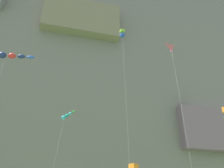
% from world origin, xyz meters
% --- Properties ---
extents(cliff_face, '(180.00, 32.46, 81.20)m').
position_xyz_m(cliff_face, '(0.01, 59.34, 40.59)').
color(cliff_face, slate).
rests_on(cliff_face, ground).
extents(kite_windsock_near_cliff, '(3.22, 5.91, 16.74)m').
position_xyz_m(kite_windsock_near_cliff, '(-1.71, 37.56, 16.37)').
color(kite_windsock_near_cliff, '#38B2D1').
rests_on(kite_windsock_near_cliff, ground).
extents(kite_delta_low_center, '(2.42, 3.33, 22.64)m').
position_xyz_m(kite_delta_low_center, '(10.81, 25.52, 21.81)').
color(kite_delta_low_center, pink).
rests_on(kite_delta_low_center, ground).
extents(kite_windsock_low_right, '(4.52, 3.37, 21.25)m').
position_xyz_m(kite_windsock_low_right, '(-9.72, 30.09, 20.76)').
color(kite_windsock_low_right, navy).
rests_on(kite_windsock_low_right, ground).
extents(kite_box_front_field, '(0.92, 4.01, 30.69)m').
position_xyz_m(kite_box_front_field, '(5.88, 32.64, 29.82)').
color(kite_box_front_field, '#8CCC33').
rests_on(kite_box_front_field, ground).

